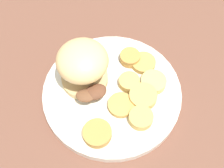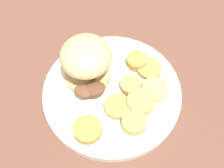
{
  "view_description": "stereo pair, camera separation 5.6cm",
  "coord_description": "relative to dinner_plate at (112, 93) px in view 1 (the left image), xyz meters",
  "views": [
    {
      "loc": [
        0.08,
        -0.27,
        0.53
      ],
      "look_at": [
        0.0,
        0.0,
        0.05
      ],
      "focal_mm": 50.0,
      "sensor_mm": 36.0,
      "label": 1
    },
    {
      "loc": [
        0.13,
        -0.25,
        0.53
      ],
      "look_at": [
        0.0,
        0.0,
        0.05
      ],
      "focal_mm": 50.0,
      "sensor_mm": 36.0,
      "label": 2
    }
  ],
  "objects": [
    {
      "name": "ground_plane",
      "position": [
        0.0,
        0.0,
        -0.01
      ],
      "size": [
        4.0,
        4.0,
        0.0
      ],
      "primitive_type": "plane",
      "color": "brown"
    },
    {
      "name": "dinner_plate",
      "position": [
        0.0,
        0.0,
        0.0
      ],
      "size": [
        0.26,
        0.26,
        0.02
      ],
      "color": "white",
      "rests_on": "ground_plane"
    },
    {
      "name": "sandwich",
      "position": [
        -0.06,
        0.01,
        0.06
      ],
      "size": [
        0.11,
        0.13,
        0.09
      ],
      "color": "tan",
      "rests_on": "dinner_plate"
    },
    {
      "name": "potato_round_0",
      "position": [
        0.07,
        0.04,
        0.02
      ],
      "size": [
        0.05,
        0.05,
        0.01
      ],
      "primitive_type": "cylinder",
      "color": "#DBB766",
      "rests_on": "dinner_plate"
    },
    {
      "name": "potato_round_1",
      "position": [
        0.0,
        -0.09,
        0.02
      ],
      "size": [
        0.05,
        0.05,
        0.02
      ],
      "primitive_type": "cylinder",
      "color": "#BC8942",
      "rests_on": "dinner_plate"
    },
    {
      "name": "potato_round_2",
      "position": [
        0.01,
        0.08,
        0.02
      ],
      "size": [
        0.04,
        0.04,
        0.02
      ],
      "primitive_type": "cylinder",
      "color": "#BC8942",
      "rests_on": "dinner_plate"
    },
    {
      "name": "potato_round_3",
      "position": [
        0.06,
        -0.0,
        0.02
      ],
      "size": [
        0.05,
        0.05,
        0.02
      ],
      "primitive_type": "cylinder",
      "color": "tan",
      "rests_on": "dinner_plate"
    },
    {
      "name": "potato_round_4",
      "position": [
        0.07,
        -0.04,
        0.02
      ],
      "size": [
        0.04,
        0.04,
        0.02
      ],
      "primitive_type": "cylinder",
      "color": "tan",
      "rests_on": "dinner_plate"
    },
    {
      "name": "potato_round_5",
      "position": [
        0.03,
        0.02,
        0.02
      ],
      "size": [
        0.04,
        0.04,
        0.02
      ],
      "primitive_type": "cylinder",
      "color": "tan",
      "rests_on": "dinner_plate"
    },
    {
      "name": "potato_round_6",
      "position": [
        0.02,
        -0.03,
        0.01
      ],
      "size": [
        0.05,
        0.05,
        0.01
      ],
      "primitive_type": "cylinder",
      "color": "tan",
      "rests_on": "dinner_plate"
    },
    {
      "name": "potato_round_7",
      "position": [
        0.04,
        0.07,
        0.01
      ],
      "size": [
        0.05,
        0.05,
        0.01
      ],
      "primitive_type": "cylinder",
      "color": "tan",
      "rests_on": "dinner_plate"
    }
  ]
}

